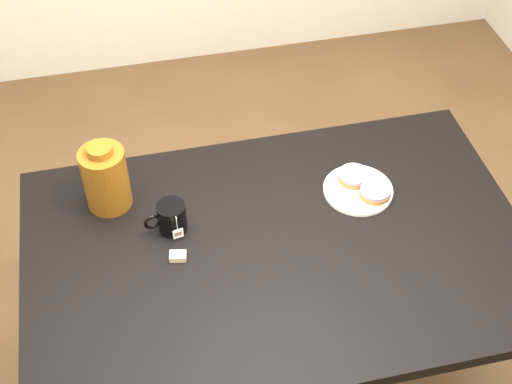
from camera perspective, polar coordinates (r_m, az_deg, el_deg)
ground_plane at (r=2.60m, az=1.43°, el=-14.97°), size 4.00×4.00×0.00m
table at (r=2.04m, az=1.77°, el=-5.82°), size 1.40×0.90×0.75m
plate at (r=2.13m, az=8.16°, el=0.20°), size 0.21×0.21×0.02m
bagel_back at (r=2.15m, az=7.82°, el=1.25°), size 0.10×0.10×0.03m
bagel_front at (r=2.11m, az=9.51°, el=0.00°), size 0.12×0.12×0.03m
mug at (r=2.00m, az=-6.80°, el=-2.01°), size 0.13×0.10×0.09m
teabag_pouch at (r=1.95m, az=-6.27°, el=-5.13°), size 0.05×0.04×0.02m
bagel_package at (r=2.06m, az=-11.95°, el=1.13°), size 0.13×0.13×0.22m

